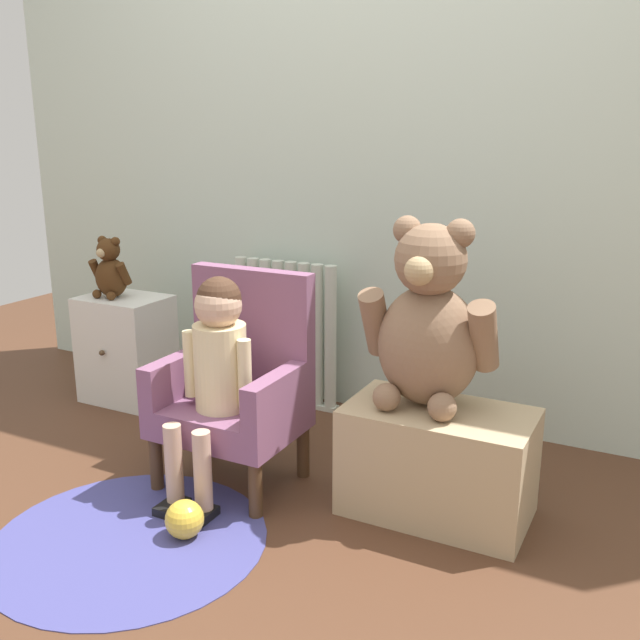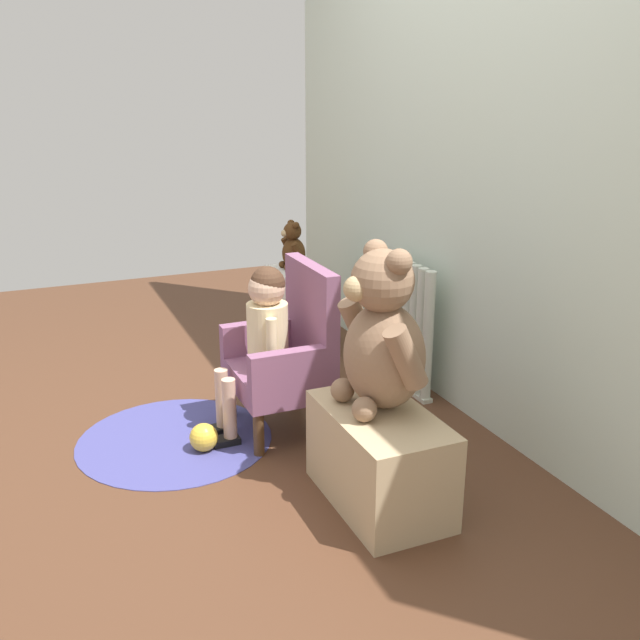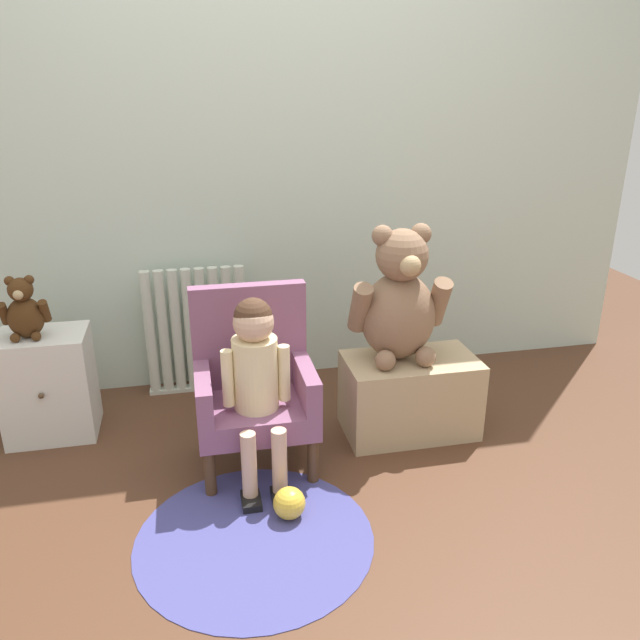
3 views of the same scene
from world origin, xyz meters
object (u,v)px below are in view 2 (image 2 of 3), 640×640
(child_figure, at_px, (262,327))
(low_bench, at_px, (379,458))
(child_armchair, at_px, (288,354))
(floor_rug, at_px, (175,439))
(small_teddy_bear, at_px, (293,248))
(large_teddy_bear, at_px, (382,337))
(radiator, at_px, (404,325))
(toy_ball, at_px, (204,437))
(small_dresser, at_px, (300,311))

(child_figure, height_order, low_bench, child_figure)
(child_armchair, distance_m, floor_rug, 0.59)
(child_figure, height_order, floor_rug, child_figure)
(small_teddy_bear, bearing_deg, large_teddy_bear, -9.62)
(radiator, height_order, large_teddy_bear, large_teddy_bear)
(radiator, distance_m, toy_ball, 1.13)
(radiator, distance_m, small_dresser, 0.70)
(floor_rug, bearing_deg, large_teddy_bear, 40.81)
(child_figure, bearing_deg, large_teddy_bear, 19.51)
(low_bench, distance_m, toy_ball, 0.78)
(radiator, relative_size, child_armchair, 0.88)
(low_bench, relative_size, toy_ball, 4.90)
(small_dresser, bearing_deg, floor_rug, -48.39)
(child_armchair, xyz_separation_m, floor_rug, (-0.06, -0.49, -0.33))
(small_teddy_bear, distance_m, floor_rug, 1.31)
(small_dresser, relative_size, floor_rug, 0.58)
(small_dresser, distance_m, small_teddy_bear, 0.35)
(large_teddy_bear, xyz_separation_m, small_teddy_bear, (-1.50, 0.25, -0.02))
(small_dresser, xyz_separation_m, small_teddy_bear, (-0.04, -0.02, 0.35))
(radiator, distance_m, low_bench, 1.07)
(radiator, relative_size, toy_ball, 5.46)
(child_figure, distance_m, large_teddy_bear, 0.67)
(child_armchair, distance_m, large_teddy_bear, 0.68)
(child_armchair, xyz_separation_m, small_teddy_bear, (-0.88, 0.36, 0.24))
(low_bench, xyz_separation_m, floor_rug, (-0.74, -0.56, -0.17))
(radiator, distance_m, floor_rug, 1.21)
(large_teddy_bear, bearing_deg, small_dresser, 169.30)
(small_dresser, relative_size, child_armchair, 0.65)
(toy_ball, bearing_deg, child_figure, 103.91)
(low_bench, bearing_deg, radiator, 146.09)
(small_dresser, distance_m, low_bench, 1.55)
(small_dresser, height_order, toy_ball, small_dresser)
(large_teddy_bear, bearing_deg, low_bench, -27.43)
(child_armchair, xyz_separation_m, low_bench, (0.68, 0.08, -0.16))
(small_dresser, height_order, child_armchair, child_armchair)
(large_teddy_bear, distance_m, floor_rug, 1.08)
(small_teddy_bear, xyz_separation_m, floor_rug, (0.81, -0.85, -0.58))
(small_dresser, distance_m, large_teddy_bear, 1.53)
(child_armchair, bearing_deg, small_teddy_bear, 157.55)
(floor_rug, bearing_deg, radiator, 96.79)
(large_teddy_bear, xyz_separation_m, toy_ball, (-0.55, -0.50, -0.54))
(floor_rug, height_order, toy_ball, toy_ball)
(small_dresser, height_order, large_teddy_bear, large_teddy_bear)
(radiator, relative_size, small_dresser, 1.35)
(child_armchair, relative_size, child_figure, 0.99)
(radiator, bearing_deg, small_dresser, -155.62)
(child_figure, xyz_separation_m, low_bench, (0.68, 0.19, -0.29))
(child_figure, relative_size, low_bench, 1.28)
(child_figure, bearing_deg, floor_rug, -99.82)
(floor_rug, relative_size, toy_ball, 7.00)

